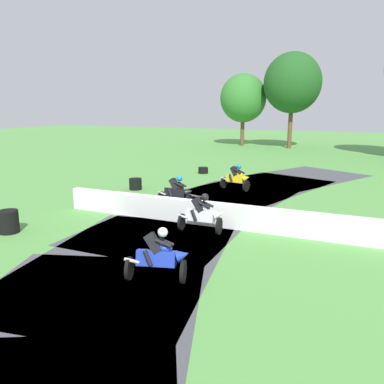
{
  "coord_description": "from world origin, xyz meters",
  "views": [
    {
      "loc": [
        6.47,
        -12.91,
        4.34
      ],
      "look_at": [
        0.02,
        1.29,
        0.9
      ],
      "focal_mm": 36.31,
      "sensor_mm": 36.0,
      "label": 1
    }
  ],
  "objects_px": {
    "motorcycle_trailing_white": "(202,214)",
    "tire_stack_mid_b": "(9,222)",
    "motorcycle_chase_black": "(177,192)",
    "tire_stack_mid_a": "(135,184)",
    "tire_stack_near": "(203,170)",
    "motorcycle_fourth_blue": "(159,256)",
    "motorcycle_lead_yellow": "(237,178)"
  },
  "relations": [
    {
      "from": "motorcycle_lead_yellow",
      "to": "motorcycle_fourth_blue",
      "type": "bearing_deg",
      "value": -81.79
    },
    {
      "from": "tire_stack_mid_b",
      "to": "tire_stack_near",
      "type": "bearing_deg",
      "value": 84.4
    },
    {
      "from": "motorcycle_lead_yellow",
      "to": "motorcycle_trailing_white",
      "type": "xyz_separation_m",
      "value": [
        1.13,
        -7.33,
        0.01
      ]
    },
    {
      "from": "motorcycle_lead_yellow",
      "to": "tire_stack_near",
      "type": "height_order",
      "value": "motorcycle_lead_yellow"
    },
    {
      "from": "motorcycle_fourth_blue",
      "to": "tire_stack_mid_a",
      "type": "bearing_deg",
      "value": 125.63
    },
    {
      "from": "motorcycle_lead_yellow",
      "to": "tire_stack_mid_a",
      "type": "height_order",
      "value": "motorcycle_lead_yellow"
    },
    {
      "from": "motorcycle_fourth_blue",
      "to": "tire_stack_mid_b",
      "type": "relative_size",
      "value": 2.1
    },
    {
      "from": "motorcycle_chase_black",
      "to": "motorcycle_trailing_white",
      "type": "distance_m",
      "value": 3.83
    },
    {
      "from": "motorcycle_lead_yellow",
      "to": "motorcycle_trailing_white",
      "type": "height_order",
      "value": "motorcycle_trailing_white"
    },
    {
      "from": "tire_stack_mid_a",
      "to": "tire_stack_mid_b",
      "type": "relative_size",
      "value": 0.83
    },
    {
      "from": "motorcycle_chase_black",
      "to": "tire_stack_mid_b",
      "type": "bearing_deg",
      "value": -122.53
    },
    {
      "from": "tire_stack_near",
      "to": "tire_stack_mid_a",
      "type": "xyz_separation_m",
      "value": [
        -1.29,
        -6.26,
        0.1
      ]
    },
    {
      "from": "motorcycle_lead_yellow",
      "to": "tire_stack_mid_b",
      "type": "height_order",
      "value": "motorcycle_lead_yellow"
    },
    {
      "from": "motorcycle_chase_black",
      "to": "motorcycle_trailing_white",
      "type": "relative_size",
      "value": 1.01
    },
    {
      "from": "motorcycle_trailing_white",
      "to": "motorcycle_fourth_blue",
      "type": "xyz_separation_m",
      "value": [
        0.51,
        -4.01,
        -0.01
      ]
    },
    {
      "from": "motorcycle_lead_yellow",
      "to": "tire_stack_mid_b",
      "type": "bearing_deg",
      "value": -116.32
    },
    {
      "from": "motorcycle_lead_yellow",
      "to": "tire_stack_mid_b",
      "type": "distance_m",
      "value": 11.37
    },
    {
      "from": "motorcycle_chase_black",
      "to": "tire_stack_mid_b",
      "type": "relative_size",
      "value": 2.11
    },
    {
      "from": "motorcycle_lead_yellow",
      "to": "tire_stack_mid_b",
      "type": "xyz_separation_m",
      "value": [
        -5.04,
        -10.19,
        -0.26
      ]
    },
    {
      "from": "tire_stack_near",
      "to": "tire_stack_mid_b",
      "type": "xyz_separation_m",
      "value": [
        -1.4,
        -14.28,
        0.2
      ]
    },
    {
      "from": "motorcycle_trailing_white",
      "to": "motorcycle_fourth_blue",
      "type": "bearing_deg",
      "value": -82.74
    },
    {
      "from": "motorcycle_trailing_white",
      "to": "tire_stack_mid_b",
      "type": "xyz_separation_m",
      "value": [
        -6.17,
        -2.87,
        -0.26
      ]
    },
    {
      "from": "tire_stack_mid_a",
      "to": "motorcycle_trailing_white",
      "type": "bearing_deg",
      "value": -40.38
    },
    {
      "from": "motorcycle_lead_yellow",
      "to": "motorcycle_chase_black",
      "type": "bearing_deg",
      "value": -106.99
    },
    {
      "from": "tire_stack_near",
      "to": "tire_stack_mid_b",
      "type": "height_order",
      "value": "tire_stack_mid_b"
    },
    {
      "from": "motorcycle_fourth_blue",
      "to": "tire_stack_mid_b",
      "type": "height_order",
      "value": "motorcycle_fourth_blue"
    },
    {
      "from": "tire_stack_mid_a",
      "to": "tire_stack_mid_b",
      "type": "bearing_deg",
      "value": -90.77
    },
    {
      "from": "motorcycle_lead_yellow",
      "to": "motorcycle_fourth_blue",
      "type": "xyz_separation_m",
      "value": [
        1.64,
        -11.34,
        -0.01
      ]
    },
    {
      "from": "motorcycle_fourth_blue",
      "to": "tire_stack_mid_b",
      "type": "xyz_separation_m",
      "value": [
        -6.68,
        1.15,
        -0.25
      ]
    },
    {
      "from": "tire_stack_near",
      "to": "tire_stack_mid_b",
      "type": "bearing_deg",
      "value": -95.6
    },
    {
      "from": "motorcycle_fourth_blue",
      "to": "tire_stack_near",
      "type": "distance_m",
      "value": 16.31
    },
    {
      "from": "motorcycle_fourth_blue",
      "to": "tire_stack_mid_b",
      "type": "bearing_deg",
      "value": 170.26
    }
  ]
}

